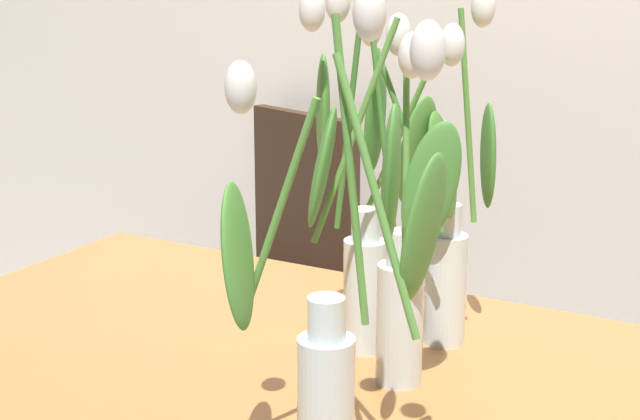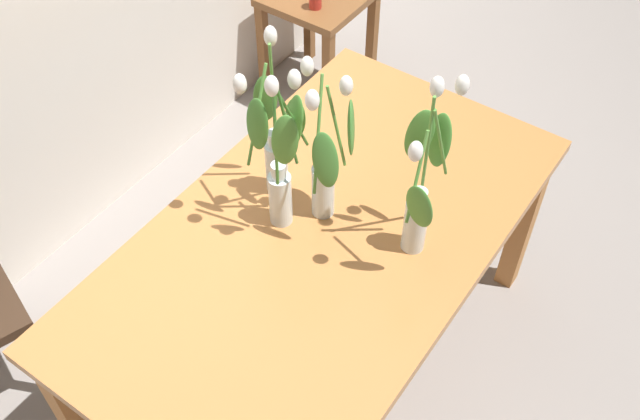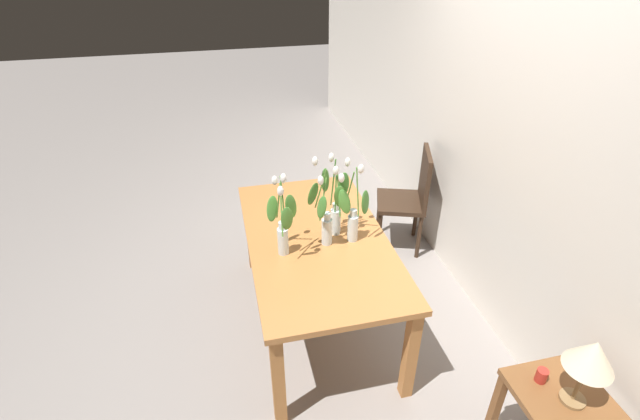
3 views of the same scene
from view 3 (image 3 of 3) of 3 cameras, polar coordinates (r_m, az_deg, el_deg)
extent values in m
plane|color=gray|center=(3.48, -0.35, -13.44)|extent=(18.00, 18.00, 0.00)
cube|color=silver|center=(3.20, 22.51, 8.81)|extent=(9.00, 0.10, 2.70)
cube|color=#B7753D|center=(3.01, -0.39, -3.77)|extent=(1.60, 0.90, 0.04)
cube|color=#B7753D|center=(3.78, -8.67, -2.70)|extent=(0.07, 0.07, 0.70)
cube|color=#B7753D|center=(2.69, -5.25, -20.43)|extent=(0.07, 0.07, 0.70)
cube|color=#B7753D|center=(3.89, 2.79, -1.23)|extent=(0.07, 0.07, 0.70)
cube|color=#B7753D|center=(2.85, 11.21, -17.29)|extent=(0.07, 0.07, 0.70)
cylinder|color=silver|center=(2.90, 0.87, -2.72)|extent=(0.07, 0.07, 0.18)
cylinder|color=silver|center=(2.83, 0.88, -0.80)|extent=(0.04, 0.04, 0.05)
cylinder|color=silver|center=(2.92, 0.86, -3.20)|extent=(0.06, 0.06, 0.11)
cylinder|color=#56933D|center=(2.80, 0.07, 2.61)|extent=(0.11, 0.05, 0.32)
ellipsoid|color=white|center=(2.76, -0.66, 6.13)|extent=(0.04, 0.04, 0.06)
ellipsoid|color=#427F33|center=(2.83, -0.89, 2.02)|extent=(0.07, 0.11, 0.18)
cylinder|color=#56933D|center=(2.74, 0.38, 1.31)|extent=(0.03, 0.05, 0.28)
ellipsoid|color=white|center=(2.66, -0.02, 3.72)|extent=(0.04, 0.04, 0.06)
ellipsoid|color=#427F33|center=(2.71, 0.16, 0.32)|extent=(0.10, 0.08, 0.18)
cylinder|color=silver|center=(2.94, 4.11, -2.28)|extent=(0.07, 0.07, 0.18)
cylinder|color=silver|center=(2.87, 4.20, -0.38)|extent=(0.04, 0.04, 0.05)
cylinder|color=silver|center=(2.95, 4.09, -2.76)|extent=(0.06, 0.06, 0.11)
cylinder|color=#56933D|center=(2.78, 4.73, 2.22)|extent=(0.04, 0.03, 0.33)
ellipsoid|color=white|center=(2.69, 5.16, 5.15)|extent=(0.04, 0.04, 0.06)
ellipsoid|color=#427F33|center=(2.81, 5.69, 0.97)|extent=(0.06, 0.08, 0.17)
cylinder|color=#56933D|center=(2.86, 3.81, 2.79)|extent=(0.12, 0.02, 0.28)
ellipsoid|color=white|center=(2.84, 3.48, 6.00)|extent=(0.04, 0.04, 0.06)
ellipsoid|color=#427F33|center=(2.88, 3.01, 3.28)|extent=(0.04, 0.07, 0.17)
cylinder|color=silver|center=(2.99, 1.95, -1.47)|extent=(0.07, 0.07, 0.18)
cylinder|color=silver|center=(2.93, 1.99, 0.41)|extent=(0.04, 0.04, 0.05)
cylinder|color=silver|center=(3.01, 1.94, -1.95)|extent=(0.06, 0.06, 0.11)
cylinder|color=#3D752D|center=(2.83, 1.98, 2.51)|extent=(0.06, 0.03, 0.29)
ellipsoid|color=white|center=(2.74, 1.99, 4.95)|extent=(0.04, 0.04, 0.06)
ellipsoid|color=#4C8E38|center=(2.80, 2.48, 1.69)|extent=(0.07, 0.08, 0.17)
cylinder|color=#3D752D|center=(2.80, 2.35, 2.05)|extent=(0.12, 0.01, 0.26)
ellipsoid|color=white|center=(2.68, 2.71, 4.04)|extent=(0.04, 0.04, 0.06)
ellipsoid|color=#4C8E38|center=(2.79, 3.08, 1.03)|extent=(0.04, 0.11, 0.18)
cylinder|color=#3D752D|center=(2.87, 1.65, 3.41)|extent=(0.04, 0.03, 0.34)
ellipsoid|color=white|center=(2.80, 1.43, 6.59)|extent=(0.04, 0.04, 0.06)
ellipsoid|color=#4C8E38|center=(2.86, 0.66, 3.75)|extent=(0.06, 0.08, 0.17)
cylinder|color=silver|center=(2.82, -4.65, -3.90)|extent=(0.07, 0.07, 0.18)
cylinder|color=silver|center=(2.76, -4.75, -1.96)|extent=(0.04, 0.04, 0.05)
cylinder|color=silver|center=(2.84, -4.62, -4.39)|extent=(0.06, 0.06, 0.11)
cylinder|color=#56933D|center=(2.73, -5.24, 0.84)|extent=(0.09, 0.02, 0.25)
ellipsoid|color=white|center=(2.71, -5.69, 3.70)|extent=(0.04, 0.04, 0.06)
ellipsoid|color=#4C8E38|center=(2.79, -6.01, 0.16)|extent=(0.06, 0.09, 0.18)
cylinder|color=#56933D|center=(2.65, -4.63, 0.80)|extent=(0.04, 0.02, 0.35)
ellipsoid|color=white|center=(2.55, -4.60, 3.97)|extent=(0.04, 0.04, 0.06)
ellipsoid|color=#4C8E38|center=(2.63, -3.66, 0.46)|extent=(0.06, 0.10, 0.18)
cylinder|color=#56933D|center=(2.62, -4.85, 0.01)|extent=(0.12, 0.02, 0.30)
ellipsoid|color=white|center=(2.49, -4.97, 2.40)|extent=(0.04, 0.04, 0.06)
ellipsoid|color=#4C8E38|center=(2.60, -4.17, -1.07)|extent=(0.06, 0.08, 0.17)
cube|color=#382619|center=(4.00, 10.04, 0.97)|extent=(0.51, 0.51, 0.04)
cylinder|color=#382619|center=(3.98, 7.41, -3.07)|extent=(0.04, 0.04, 0.43)
cylinder|color=#382619|center=(4.26, 7.36, -0.45)|extent=(0.04, 0.04, 0.43)
cylinder|color=#382619|center=(4.01, 12.28, -3.29)|extent=(0.04, 0.04, 0.43)
cylinder|color=#382619|center=(4.29, 11.89, -0.68)|extent=(0.04, 0.04, 0.43)
cube|color=#382619|center=(3.90, 13.01, 3.97)|extent=(0.39, 0.16, 0.46)
cube|color=brown|center=(2.67, 28.14, -20.08)|extent=(0.44, 0.44, 0.04)
cube|color=brown|center=(2.86, 21.07, -22.05)|extent=(0.04, 0.04, 0.51)
cube|color=brown|center=(3.05, 27.44, -19.70)|extent=(0.04, 0.04, 0.51)
cylinder|color=olive|center=(2.65, 29.01, -19.96)|extent=(0.12, 0.12, 0.02)
cylinder|color=olive|center=(2.56, 29.73, -18.25)|extent=(0.02, 0.02, 0.22)
cone|color=beige|center=(2.43, 30.95, -15.29)|extent=(0.22, 0.22, 0.16)
cylinder|color=#B72D23|center=(2.64, 25.97, -18.12)|extent=(0.06, 0.06, 0.07)
camera|label=1|loc=(2.19, -26.96, -3.08)|focal=53.99mm
camera|label=2|loc=(3.53, -19.87, 29.09)|focal=41.27mm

